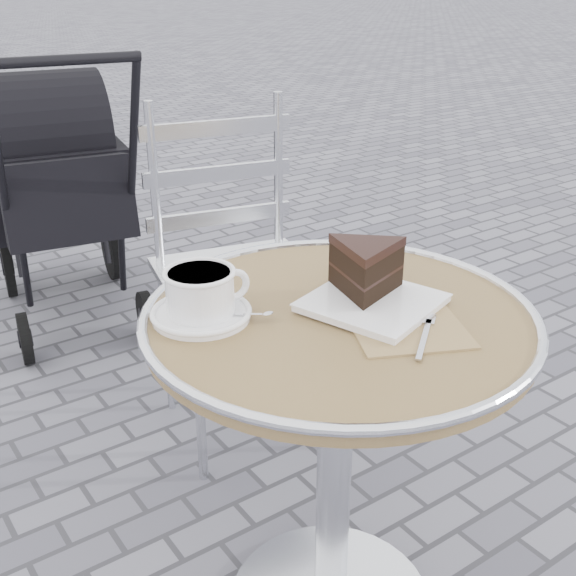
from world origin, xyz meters
TOP-DOWN VIEW (x-y plane):
  - cafe_table at (0.00, 0.00)m, footprint 0.72×0.72m
  - cappuccino_set at (-0.21, 0.13)m, footprint 0.18×0.18m
  - cake_plate_set at (0.07, 0.01)m, footprint 0.27×0.35m
  - bistro_chair at (0.23, 0.78)m, footprint 0.52×0.52m
  - baby_stroller at (0.06, 1.79)m, footprint 0.64×1.09m

SIDE VIEW (x-z plane):
  - baby_stroller at x=0.06m, z-range -0.05..1.01m
  - cafe_table at x=0.00m, z-range 0.20..0.94m
  - bistro_chair at x=0.23m, z-range 0.12..1.08m
  - cappuccino_set at x=-0.21m, z-range 0.73..0.82m
  - cake_plate_set at x=0.07m, z-range 0.73..0.84m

